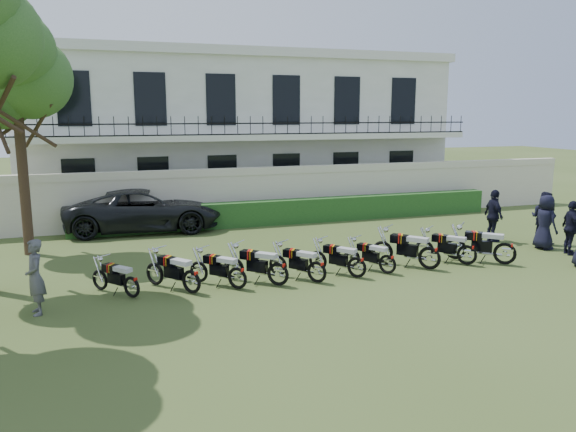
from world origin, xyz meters
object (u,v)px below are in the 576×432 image
object	(u,v)px
motorcycle_2	(237,273)
officer_5	(494,216)
inspector	(35,277)
officer_4	(543,218)
motorcycle_9	(505,248)
suv	(144,210)
motorcycle_8	(467,250)
officer_2	(571,228)
officer_3	(545,222)
motorcycle_3	(278,268)
motorcycle_1	(191,276)
motorcycle_0	(131,282)
motorcycle_4	(317,267)
motorcycle_6	(388,260)
motorcycle_7	(430,252)
motorcycle_5	(357,262)
tree_west_near	(15,68)

from	to	relation	value
motorcycle_2	officer_5	distance (m)	10.30
inspector	officer_4	size ratio (longest dim) A/B	0.94
motorcycle_9	suv	distance (m)	13.15
motorcycle_8	officer_4	bearing A→B (deg)	-19.82
motorcycle_9	suv	xyz separation A→B (m)	(-9.86, 8.70, 0.29)
motorcycle_2	officer_5	size ratio (longest dim) A/B	0.75
officer_2	officer_3	bearing A→B (deg)	32.86
motorcycle_3	officer_2	xyz separation A→B (m)	(10.00, 0.22, 0.39)
motorcycle_1	motorcycle_8	distance (m)	8.28
motorcycle_0	motorcycle_3	bearing A→B (deg)	-43.06
motorcycle_4	motorcycle_6	xyz separation A→B (m)	(2.22, 0.17, -0.03)
motorcycle_7	officer_5	xyz separation A→B (m)	(4.24, 2.54, 0.40)
motorcycle_5	suv	bearing A→B (deg)	83.48
motorcycle_4	motorcycle_9	distance (m)	6.04
motorcycle_6	motorcycle_9	xyz separation A→B (m)	(3.82, -0.27, 0.10)
officer_3	motorcycle_7	bearing A→B (deg)	99.53
motorcycle_0	motorcycle_9	bearing A→B (deg)	-41.67
motorcycle_7	inspector	xyz separation A→B (m)	(-10.49, -0.25, 0.33)
motorcycle_1	suv	distance (m)	8.45
motorcycle_9	officer_5	bearing A→B (deg)	11.41
motorcycle_1	officer_5	world-z (taller)	officer_5
motorcycle_9	officer_4	xyz separation A→B (m)	(3.19, 1.93, 0.39)
motorcycle_1	motorcycle_2	world-z (taller)	motorcycle_1
motorcycle_7	motorcycle_1	bearing A→B (deg)	139.86
officer_2	suv	bearing A→B (deg)	76.38
motorcycle_8	officer_5	distance (m)	3.82
motorcycle_1	officer_4	world-z (taller)	officer_4
motorcycle_5	motorcycle_7	distance (m)	2.37
motorcycle_3	officer_2	world-z (taller)	officer_2
tree_west_near	suv	world-z (taller)	tree_west_near
suv	inspector	bearing A→B (deg)	164.48
motorcycle_3	officer_3	distance (m)	9.86
tree_west_near	motorcycle_2	world-z (taller)	tree_west_near
tree_west_near	motorcycle_4	size ratio (longest dim) A/B	5.22
tree_west_near	motorcycle_9	bearing A→B (deg)	-24.01
motorcycle_4	motorcycle_7	bearing A→B (deg)	-35.68
motorcycle_3	officer_3	xyz separation A→B (m)	(9.79, 1.11, 0.43)
motorcycle_4	motorcycle_6	size ratio (longest dim) A/B	1.01
motorcycle_8	officer_5	size ratio (longest dim) A/B	0.81
motorcycle_1	motorcycle_4	distance (m)	3.35
motorcycle_3	motorcycle_4	world-z (taller)	motorcycle_3
motorcycle_1	officer_5	bearing A→B (deg)	-24.87
motorcycle_0	motorcycle_4	bearing A→B (deg)	-43.25
motorcycle_4	motorcycle_2	bearing A→B (deg)	137.87
motorcycle_0	officer_5	xyz separation A→B (m)	(12.61, 2.37, 0.50)
motorcycle_0	motorcycle_1	distance (m)	1.46
motorcycle_3	inspector	world-z (taller)	inspector
motorcycle_0	suv	size ratio (longest dim) A/B	0.23
suv	inspector	distance (m)	9.23
motorcycle_5	suv	world-z (taller)	suv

